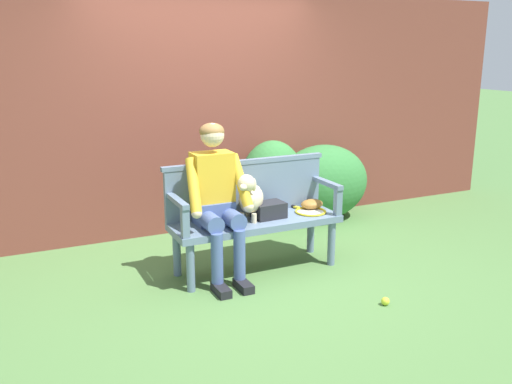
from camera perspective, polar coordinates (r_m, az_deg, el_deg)
ground_plane at (r=5.08m, az=-0.00°, el=-7.98°), size 40.00×40.00×0.00m
brick_garden_fence at (r=6.10m, az=-6.04°, el=8.09°), size 8.00×0.30×2.54m
hedge_bush_far_right at (r=6.47m, az=6.84°, el=0.99°), size 1.13×0.78×0.88m
hedge_bush_mid_right at (r=6.23m, az=1.69°, el=0.95°), size 0.75×0.66×0.96m
garden_bench at (r=4.94m, az=-0.00°, el=-3.56°), size 1.52×0.49×0.48m
bench_backrest at (r=5.03m, az=-1.05°, el=0.60°), size 1.56×0.06×0.50m
bench_armrest_left_end at (r=4.53m, az=-7.80°, el=-1.84°), size 0.06×0.49×0.28m
bench_armrest_right_end at (r=5.13m, az=7.72°, el=0.12°), size 0.06×0.49×0.28m
person_seated at (r=4.69m, az=-4.12°, el=-0.32°), size 0.56×0.65×1.35m
dog_on_bench at (r=4.82m, az=-0.65°, el=-0.46°), size 0.38×0.39×0.44m
tennis_racket at (r=5.15m, az=5.40°, el=-1.95°), size 0.37×0.58×0.03m
baseball_glove at (r=5.25m, az=5.77°, el=-1.24°), size 0.23×0.18×0.09m
sports_bag at (r=4.94m, az=1.33°, el=-1.88°), size 0.29×0.21×0.14m
tennis_ball at (r=4.52m, az=13.16°, el=-10.88°), size 0.07×0.07×0.07m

